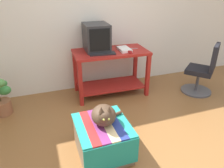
% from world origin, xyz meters
% --- Properties ---
extents(ground_plane, '(14.00, 14.00, 0.00)m').
position_xyz_m(ground_plane, '(0.00, 0.00, 0.00)').
color(ground_plane, brown).
extents(back_wall, '(8.00, 0.10, 2.60)m').
position_xyz_m(back_wall, '(0.00, 2.05, 1.30)').
color(back_wall, silver).
rests_on(back_wall, ground_plane).
extents(desk, '(1.23, 0.66, 0.77)m').
position_xyz_m(desk, '(0.19, 1.60, 0.52)').
color(desk, maroon).
rests_on(desk, ground_plane).
extents(tv_monitor, '(0.40, 0.48, 0.43)m').
position_xyz_m(tv_monitor, '(-0.02, 1.71, 0.98)').
color(tv_monitor, '#28282B').
rests_on(tv_monitor, desk).
extents(keyboard, '(0.42, 0.20, 0.02)m').
position_xyz_m(keyboard, '(0.01, 1.47, 0.78)').
color(keyboard, black).
rests_on(keyboard, desk).
extents(book, '(0.18, 0.30, 0.04)m').
position_xyz_m(book, '(0.40, 1.55, 0.79)').
color(book, white).
rests_on(book, desk).
extents(ottoman_with_blanket, '(0.57, 0.64, 0.40)m').
position_xyz_m(ottoman_with_blanket, '(-0.38, 0.23, 0.20)').
color(ottoman_with_blanket, '#7A664C').
rests_on(ottoman_with_blanket, ground_plane).
extents(cat, '(0.40, 0.36, 0.28)m').
position_xyz_m(cat, '(-0.36, 0.23, 0.52)').
color(cat, '#473323').
rests_on(cat, ottoman_with_blanket).
extents(potted_plant, '(0.36, 0.36, 0.61)m').
position_xyz_m(potted_plant, '(-1.54, 1.50, 0.24)').
color(potted_plant, brown).
rests_on(potted_plant, ground_plane).
extents(office_chair, '(0.59, 0.59, 0.89)m').
position_xyz_m(office_chair, '(1.68, 1.09, 0.39)').
color(office_chair, '#4C4C51').
rests_on(office_chair, ground_plane).
extents(stapler, '(0.07, 0.12, 0.04)m').
position_xyz_m(stapler, '(0.42, 1.40, 0.79)').
color(stapler, '#A31E1E').
rests_on(stapler, desk).
extents(pen, '(0.14, 0.05, 0.01)m').
position_xyz_m(pen, '(0.60, 1.59, 0.77)').
color(pen, '#B7B7BC').
rests_on(pen, desk).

